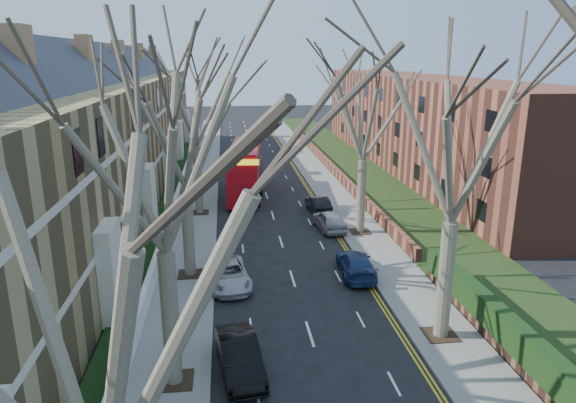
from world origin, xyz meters
name	(u,v)px	position (x,y,z in m)	size (l,w,h in m)	color
pavement_left	(202,181)	(-6.00, 39.00, 0.06)	(3.00, 102.00, 0.12)	slate
pavement_right	(320,178)	(6.00, 39.00, 0.06)	(3.00, 102.00, 0.12)	slate
terrace_left	(98,141)	(-13.65, 31.00, 5.53)	(9.70, 78.00, 13.60)	olive
flats_right	(417,123)	(17.46, 43.00, 4.98)	(13.97, 54.00, 10.00)	brown
wall_hedge_right	(574,398)	(7.70, 2.00, 1.12)	(0.70, 24.00, 1.80)	#502E22
front_wall_left	(178,197)	(-7.65, 31.00, 0.62)	(0.30, 78.00, 1.00)	white
grass_verge_right	(363,176)	(10.50, 39.00, 0.15)	(6.00, 102.00, 0.06)	#1E3312
tree_left_near	(78,275)	(-5.70, -4.00, 8.93)	(9.80, 9.80, 13.73)	brown
tree_left_mid	(158,134)	(-5.70, 6.00, 9.56)	(10.50, 10.50, 14.71)	brown
tree_left_far	(182,112)	(-5.70, 16.00, 9.24)	(10.15, 10.15, 14.22)	brown
tree_left_dist	(194,91)	(-5.70, 28.00, 9.56)	(10.50, 10.50, 14.71)	brown
tree_right_mid	(460,121)	(5.70, 8.00, 9.56)	(10.50, 10.50, 14.71)	brown
tree_right_far	(365,100)	(5.70, 22.00, 9.24)	(10.15, 10.15, 14.22)	brown
double_decker_bus	(246,171)	(-1.82, 33.12, 2.23)	(3.54, 11.00, 4.53)	#A50B15
car_left_mid	(239,356)	(-3.22, 6.48, 0.70)	(1.49, 4.28, 1.41)	black
car_left_far	(229,274)	(-3.56, 14.58, 0.63)	(2.11, 4.57, 1.27)	#AFAEB3
car_right_near	(356,264)	(3.65, 15.07, 0.65)	(1.83, 4.51, 1.31)	navy
car_right_mid	(329,220)	(3.70, 23.08, 0.71)	(1.68, 4.18, 1.42)	#909398
car_right_far	(318,204)	(3.70, 27.46, 0.64)	(1.36, 3.90, 1.29)	black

